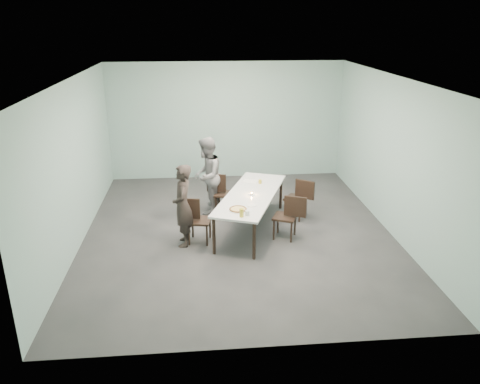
{
  "coord_description": "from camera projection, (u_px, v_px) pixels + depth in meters",
  "views": [
    {
      "loc": [
        -0.73,
        -8.43,
        4.01
      ],
      "look_at": [
        0.0,
        -0.41,
        1.0
      ],
      "focal_mm": 35.0,
      "sensor_mm": 36.0,
      "label": 1
    }
  ],
  "objects": [
    {
      "name": "chair_near_left",
      "position": [
        195.0,
        217.0,
        8.76
      ],
      "size": [
        0.64,
        0.5,
        0.87
      ],
      "rotation": [
        0.0,
        0.0,
        -0.2
      ],
      "color": "black",
      "rests_on": "ground"
    },
    {
      "name": "pizza",
      "position": [
        238.0,
        209.0,
        8.43
      ],
      "size": [
        0.34,
        0.34,
        0.04
      ],
      "color": "white",
      "rests_on": "table"
    },
    {
      "name": "beer_glass",
      "position": [
        242.0,
        213.0,
        8.13
      ],
      "size": [
        0.08,
        0.08,
        0.15
      ],
      "primitive_type": "cylinder",
      "color": "gold",
      "rests_on": "table"
    },
    {
      "name": "chair_near_right",
      "position": [
        289.0,
        214.0,
        8.9
      ],
      "size": [
        0.65,
        0.55,
        0.87
      ],
      "rotation": [
        0.0,
        0.0,
        2.74
      ],
      "color": "black",
      "rests_on": "ground"
    },
    {
      "name": "tealight",
      "position": [
        251.0,
        194.0,
        9.14
      ],
      "size": [
        0.06,
        0.06,
        0.05
      ],
      "color": "silver",
      "rests_on": "table"
    },
    {
      "name": "side_plate",
      "position": [
        252.0,
        205.0,
        8.64
      ],
      "size": [
        0.18,
        0.18,
        0.01
      ],
      "primitive_type": "cylinder",
      "color": "white",
      "rests_on": "table"
    },
    {
      "name": "room_shell",
      "position": [
        238.0,
        132.0,
        8.62
      ],
      "size": [
        6.02,
        7.02,
        3.01
      ],
      "color": "#92B8B3",
      "rests_on": "ground"
    },
    {
      "name": "diner_near",
      "position": [
        183.0,
        206.0,
        8.56
      ],
      "size": [
        0.38,
        0.57,
        1.55
      ],
      "primitive_type": "imported",
      "rotation": [
        0.0,
        0.0,
        -1.56
      ],
      "color": "black",
      "rests_on": "ground"
    },
    {
      "name": "ground",
      "position": [
        238.0,
        232.0,
        9.33
      ],
      "size": [
        7.0,
        7.0,
        0.0
      ],
      "primitive_type": "plane",
      "color": "#333335",
      "rests_on": "ground"
    },
    {
      "name": "chair_far_left",
      "position": [
        222.0,
        191.0,
        10.1
      ],
      "size": [
        0.65,
        0.51,
        0.87
      ],
      "rotation": [
        0.0,
        0.0,
        -0.26
      ],
      "color": "black",
      "rests_on": "ground"
    },
    {
      "name": "diner_far",
      "position": [
        207.0,
        176.0,
        10.02
      ],
      "size": [
        0.82,
        0.95,
        1.66
      ],
      "primitive_type": "imported",
      "rotation": [
        0.0,
        0.0,
        -1.84
      ],
      "color": "slate",
      "rests_on": "ground"
    },
    {
      "name": "amber_tumbler",
      "position": [
        260.0,
        182.0,
        9.78
      ],
      "size": [
        0.07,
        0.07,
        0.08
      ],
      "primitive_type": "cylinder",
      "color": "gold",
      "rests_on": "table"
    },
    {
      "name": "menu",
      "position": [
        250.0,
        181.0,
        9.92
      ],
      "size": [
        0.36,
        0.31,
        0.01
      ],
      "primitive_type": "cube",
      "rotation": [
        0.0,
        0.0,
        -0.36
      ],
      "color": "silver",
      "rests_on": "table"
    },
    {
      "name": "water_tumbler",
      "position": [
        247.0,
        213.0,
        8.2
      ],
      "size": [
        0.08,
        0.08,
        0.09
      ],
      "primitive_type": "cylinder",
      "color": "silver",
      "rests_on": "table"
    },
    {
      "name": "chair_far_right",
      "position": [
        300.0,
        196.0,
        9.79
      ],
      "size": [
        0.63,
        0.59,
        0.87
      ],
      "rotation": [
        0.0,
        0.0,
        2.52
      ],
      "color": "black",
      "rests_on": "ground"
    },
    {
      "name": "table",
      "position": [
        251.0,
        197.0,
        9.23
      ],
      "size": [
        1.77,
        2.75,
        0.75
      ],
      "rotation": [
        0.0,
        0.0,
        -0.36
      ],
      "color": "white",
      "rests_on": "ground"
    }
  ]
}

